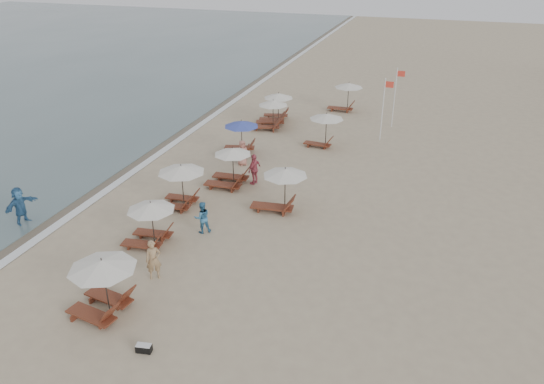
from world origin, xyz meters
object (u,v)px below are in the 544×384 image
(inland_station_1, at_px, (323,125))
(lounger_station_0, at_px, (101,285))
(lounger_station_4, at_px, (238,138))
(beachgoer_far_b, at_px, (242,153))
(lounger_station_3, at_px, (229,168))
(lounger_station_6, at_px, (276,106))
(inland_station_0, at_px, (279,187))
(beachgoer_far_a, at_px, (254,169))
(lounger_station_2, at_px, (179,183))
(beachgoer_near, at_px, (153,260))
(beachgoer_mid_a, at_px, (202,217))
(lounger_station_1, at_px, (149,223))
(waterline_walker, at_px, (20,206))
(flag_pole_near, at_px, (383,107))
(lounger_station_5, at_px, (269,115))
(duffel_bag, at_px, (144,348))

(inland_station_1, bearing_deg, lounger_station_0, -100.69)
(lounger_station_4, distance_m, beachgoer_far_b, 1.78)
(lounger_station_3, relative_size, lounger_station_6, 1.02)
(lounger_station_0, xyz_separation_m, inland_station_0, (3.60, 9.58, 0.08))
(lounger_station_0, distance_m, lounger_station_6, 23.37)
(inland_station_1, xyz_separation_m, beachgoer_far_a, (-2.25, -6.83, -0.58))
(inland_station_1, bearing_deg, lounger_station_6, 137.14)
(lounger_station_2, xyz_separation_m, lounger_station_6, (0.23, 14.90, -0.20))
(beachgoer_near, xyz_separation_m, beachgoer_mid_a, (0.26, 3.92, -0.07))
(lounger_station_1, bearing_deg, lounger_station_2, 96.33)
(lounger_station_0, bearing_deg, waterline_walker, 149.63)
(waterline_walker, bearing_deg, beachgoer_mid_a, -67.36)
(lounger_station_3, height_order, lounger_station_4, lounger_station_4)
(lounger_station_1, relative_size, beachgoer_far_a, 1.37)
(beachgoer_far_a, relative_size, waterline_walker, 0.94)
(lounger_station_1, bearing_deg, lounger_station_3, 82.16)
(inland_station_0, distance_m, beachgoer_far_b, 6.28)
(lounger_station_6, height_order, flag_pole_near, flag_pole_near)
(lounger_station_1, height_order, waterline_walker, lounger_station_1)
(beachgoer_near, relative_size, beachgoer_far_a, 0.96)
(flag_pole_near, bearing_deg, inland_station_1, -145.14)
(lounger_station_2, bearing_deg, beachgoer_near, -72.13)
(beachgoer_mid_a, bearing_deg, lounger_station_5, -120.60)
(beachgoer_far_a, bearing_deg, lounger_station_6, -151.36)
(beachgoer_far_a, height_order, flag_pole_near, flag_pole_near)
(lounger_station_2, xyz_separation_m, lounger_station_4, (0.14, 7.58, -0.19))
(beachgoer_mid_a, xyz_separation_m, waterline_walker, (-8.55, -1.95, 0.16))
(lounger_station_4, height_order, lounger_station_5, lounger_station_4)
(beachgoer_near, relative_size, beachgoer_far_b, 1.09)
(lounger_station_3, distance_m, waterline_walker, 10.48)
(beachgoer_far_a, height_order, waterline_walker, waterline_walker)
(lounger_station_4, xyz_separation_m, flag_pole_near, (8.18, 5.42, 1.27))
(lounger_station_3, relative_size, flag_pole_near, 0.60)
(beachgoer_near, distance_m, duffel_bag, 4.28)
(beachgoer_mid_a, bearing_deg, inland_station_1, -139.53)
(lounger_station_2, relative_size, inland_station_0, 0.88)
(lounger_station_4, distance_m, lounger_station_5, 5.48)
(lounger_station_2, distance_m, duffel_bag, 10.50)
(lounger_station_3, relative_size, inland_station_0, 0.90)
(lounger_station_0, height_order, inland_station_0, lounger_station_0)
(lounger_station_6, relative_size, duffel_bag, 4.53)
(lounger_station_4, bearing_deg, lounger_station_1, -88.63)
(lounger_station_3, xyz_separation_m, waterline_walker, (-7.72, -7.09, -0.07))
(duffel_bag, bearing_deg, beachgoer_far_a, 94.53)
(lounger_station_4, bearing_deg, inland_station_1, 32.53)
(lounger_station_1, distance_m, duffel_bag, 6.95)
(lounger_station_5, bearing_deg, beachgoer_near, -85.30)
(lounger_station_5, distance_m, flag_pole_near, 8.09)
(lounger_station_1, bearing_deg, lounger_station_4, 91.37)
(inland_station_1, bearing_deg, lounger_station_3, -115.18)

